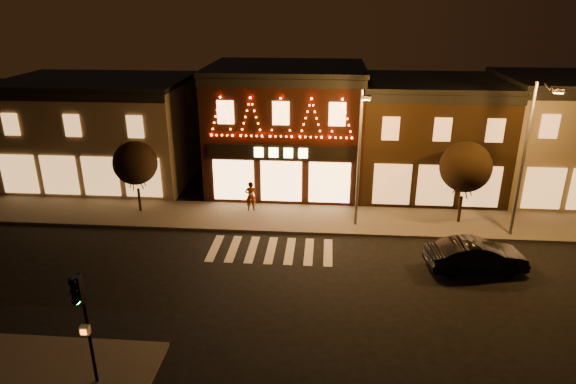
# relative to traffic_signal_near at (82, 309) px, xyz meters

# --- Properties ---
(ground) EXTENTS (120.00, 120.00, 0.00)m
(ground) POSITION_rel_traffic_signal_near_xyz_m (4.85, 6.34, -3.15)
(ground) COLOR black
(ground) RESTS_ON ground
(sidewalk_far) EXTENTS (44.00, 4.00, 0.15)m
(sidewalk_far) POSITION_rel_traffic_signal_near_xyz_m (6.85, 14.34, -3.08)
(sidewalk_far) COLOR #47423D
(sidewalk_far) RESTS_ON ground
(building_left) EXTENTS (12.20, 8.28, 7.30)m
(building_left) POSITION_rel_traffic_signal_near_xyz_m (-8.15, 20.33, 0.51)
(building_left) COLOR #756653
(building_left) RESTS_ON ground
(building_pulp) EXTENTS (10.20, 8.34, 8.30)m
(building_pulp) POSITION_rel_traffic_signal_near_xyz_m (4.85, 20.32, 1.01)
(building_pulp) COLOR #33150B
(building_pulp) RESTS_ON ground
(building_right_a) EXTENTS (9.20, 8.28, 7.50)m
(building_right_a) POSITION_rel_traffic_signal_near_xyz_m (14.35, 20.33, 0.61)
(building_right_a) COLOR #362413
(building_right_a) RESTS_ON ground
(building_right_b) EXTENTS (9.20, 8.28, 7.80)m
(building_right_b) POSITION_rel_traffic_signal_near_xyz_m (23.35, 20.33, 0.76)
(building_right_b) COLOR #756653
(building_right_b) RESTS_ON ground
(traffic_signal_near) EXTENTS (0.31, 0.44, 4.26)m
(traffic_signal_near) POSITION_rel_traffic_signal_near_xyz_m (0.00, 0.00, 0.00)
(traffic_signal_near) COLOR black
(traffic_signal_near) RESTS_ON sidewalk_near
(streetlamp_mid) EXTENTS (0.50, 1.78, 7.77)m
(streetlamp_mid) POSITION_rel_traffic_signal_near_xyz_m (9.43, 13.45, 1.56)
(streetlamp_mid) COLOR #59595E
(streetlamp_mid) RESTS_ON sidewalk_far
(streetlamp_right) EXTENTS (0.77, 1.92, 8.38)m
(streetlamp_right) POSITION_rel_traffic_signal_near_xyz_m (17.98, 12.80, 1.91)
(streetlamp_right) COLOR #59595E
(streetlamp_right) RESTS_ON sidewalk_far
(tree_left) EXTENTS (2.62, 2.62, 4.38)m
(tree_left) POSITION_rel_traffic_signal_near_xyz_m (-3.71, 14.61, 0.06)
(tree_left) COLOR black
(tree_left) RESTS_ON sidewalk_far
(tree_right) EXTENTS (2.88, 2.88, 4.81)m
(tree_right) POSITION_rel_traffic_signal_near_xyz_m (15.45, 14.49, 0.36)
(tree_right) COLOR black
(tree_right) RESTS_ON sidewalk_far
(dark_sedan) EXTENTS (4.91, 2.29, 1.56)m
(dark_sedan) POSITION_rel_traffic_signal_near_xyz_m (14.95, 9.08, -2.38)
(dark_sedan) COLOR black
(dark_sedan) RESTS_ON ground
(pedestrian) EXTENTS (0.74, 0.54, 1.87)m
(pedestrian) POSITION_rel_traffic_signal_near_xyz_m (3.08, 15.17, -2.07)
(pedestrian) COLOR gray
(pedestrian) RESTS_ON sidewalk_far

